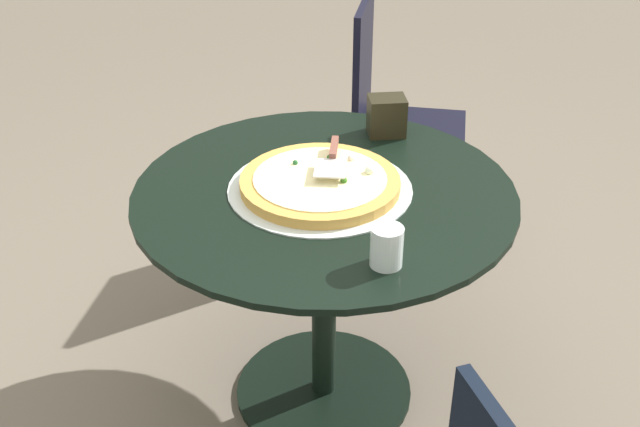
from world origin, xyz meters
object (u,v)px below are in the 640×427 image
Objects in this scene: drinking_cup at (387,247)px; patio_table at (324,249)px; napkin_dispenser at (387,116)px; pizza_on_tray at (320,183)px; pizza_server at (333,157)px; patio_chair_corner at (390,109)px.

patio_table is at bearing -106.83° from drinking_cup.
pizza_on_tray is at bearing -126.21° from napkin_dispenser.
pizza_server is at bearing -112.96° from drinking_cup.
napkin_dispenser is (-0.35, -0.14, 0.04)m from pizza_on_tray.
patio_table is 0.25m from pizza_server.
napkin_dispenser reaches higher than patio_table.
pizza_on_tray is 0.51× the size of patio_chair_corner.
patio_chair_corner is (-0.76, -0.55, 0.01)m from patio_table.
patio_chair_corner is at bearing -133.88° from drinking_cup.
pizza_on_tray is 0.37m from drinking_cup.
patio_table is at bearing -124.59° from napkin_dispenser.
pizza_on_tray is at bearing 35.46° from patio_chair_corner.
drinking_cup is 0.66m from napkin_dispenser.
drinking_cup is (0.10, 0.35, 0.03)m from pizza_on_tray.
patio_table is 2.08× the size of pizza_on_tray.
patio_chair_corner reaches higher than patio_table.
patio_chair_corner is (-0.77, -0.55, -0.19)m from pizza_on_tray.
napkin_dispenser is at bearing -157.42° from patio_table.
napkin_dispenser is at bearing -159.86° from pizza_server.
patio_chair_corner is at bearing -143.86° from patio_table.
pizza_server is 0.20× the size of patio_chair_corner.
pizza_on_tray is 4.19× the size of napkin_dispenser.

